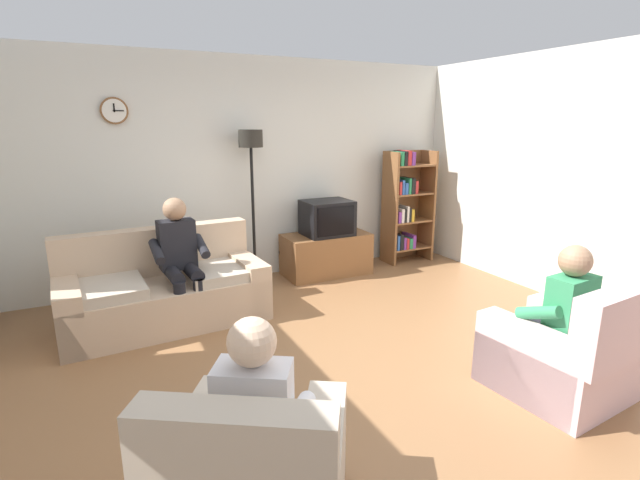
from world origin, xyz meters
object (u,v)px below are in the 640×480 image
object	(u,v)px
bookshelf	(405,205)
person_on_couch	(180,255)
person_in_left_armchair	(259,412)
tv_stand	(326,254)
floor_lamp	(251,165)
tv	(327,218)
armchair_near_bookshelf	(563,356)
couch	(164,292)
person_in_right_armchair	(556,311)

from	to	relation	value
bookshelf	person_on_couch	size ratio (longest dim) A/B	1.26
person_on_couch	person_in_left_armchair	world-z (taller)	person_on_couch
tv_stand	floor_lamp	distance (m)	1.51
floor_lamp	tv	bearing A→B (deg)	-7.51
tv_stand	tv	world-z (taller)	tv
tv	bookshelf	bearing A→B (deg)	4.13
bookshelf	armchair_near_bookshelf	xyz separation A→B (m)	(-0.99, -3.30, -0.52)
bookshelf	armchair_near_bookshelf	size ratio (longest dim) A/B	1.65
bookshelf	person_in_left_armchair	distance (m)	4.77
armchair_near_bookshelf	person_on_couch	xyz separation A→B (m)	(-2.24, 2.47, 0.41)
bookshelf	person_in_left_armchair	world-z (taller)	bookshelf
tv_stand	armchair_near_bookshelf	distance (m)	3.25
couch	tv_stand	world-z (taller)	couch
tv_stand	tv	distance (m)	0.49
armchair_near_bookshelf	person_in_left_armchair	size ratio (longest dim) A/B	0.84
armchair_near_bookshelf	person_in_right_armchair	size ratio (longest dim) A/B	0.84
couch	armchair_near_bookshelf	distance (m)	3.52
couch	tv_stand	size ratio (longest dim) A/B	1.77
bookshelf	tv_stand	bearing A→B (deg)	-176.97
tv	person_in_left_armchair	distance (m)	3.91
couch	tv_stand	xyz separation A→B (m)	(2.12, 0.65, -0.05)
tv	person_in_right_armchair	world-z (taller)	person_in_right_armchair
person_on_couch	person_in_right_armchair	bearing A→B (deg)	-46.89
tv_stand	floor_lamp	bearing A→B (deg)	173.96
person_in_right_armchair	person_on_couch	bearing A→B (deg)	133.11
tv_stand	bookshelf	distance (m)	1.38
floor_lamp	armchair_near_bookshelf	distance (m)	3.73
couch	armchair_near_bookshelf	world-z (taller)	same
couch	person_in_left_armchair	distance (m)	2.71
bookshelf	person_on_couch	bearing A→B (deg)	-165.58
bookshelf	couch	bearing A→B (deg)	-168.00
couch	person_on_couch	distance (m)	0.43
couch	tv	xyz separation A→B (m)	(2.12, 0.63, 0.44)
floor_lamp	armchair_near_bookshelf	world-z (taller)	floor_lamp
person_on_couch	person_in_left_armchair	size ratio (longest dim) A/B	1.11
tv_stand	tv	xyz separation A→B (m)	(0.00, -0.02, 0.49)
armchair_near_bookshelf	person_on_couch	size ratio (longest dim) A/B	0.76
floor_lamp	person_in_left_armchair	xyz separation A→B (m)	(-1.12, -3.45, -0.85)
person_in_left_armchair	couch	bearing A→B (deg)	91.28
person_on_couch	floor_lamp	bearing A→B (deg)	40.15
couch	armchair_near_bookshelf	size ratio (longest dim) A/B	2.06
tv_stand	floor_lamp	world-z (taller)	floor_lamp
tv_stand	floor_lamp	xyz separation A→B (m)	(-0.94, 0.10, 1.18)
couch	person_on_couch	world-z (taller)	person_on_couch
person_in_left_armchair	person_in_right_armchair	world-z (taller)	same
bookshelf	person_in_left_armchair	size ratio (longest dim) A/B	1.40
person_on_couch	couch	bearing A→B (deg)	145.47
couch	tv	bearing A→B (deg)	16.53
couch	armchair_near_bookshelf	bearing A→B (deg)	-47.11
tv	person_on_couch	size ratio (longest dim) A/B	0.48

